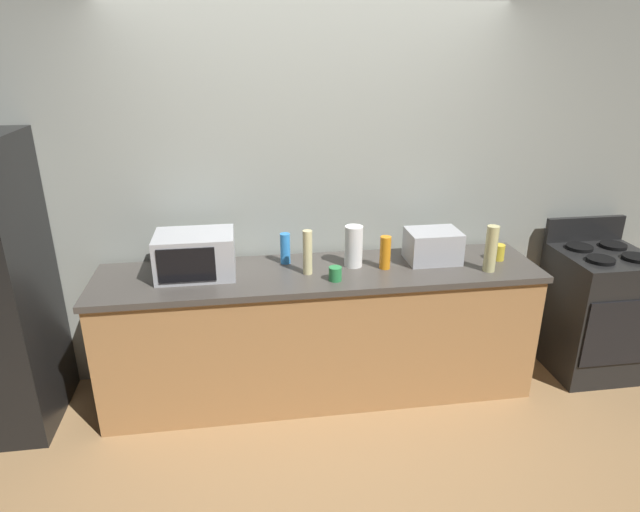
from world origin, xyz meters
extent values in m
plane|color=#A87F51|center=(0.00, 0.00, 0.00)|extent=(8.00, 8.00, 0.00)
cube|color=#9EA399|center=(0.00, 0.81, 1.35)|extent=(6.40, 0.10, 2.70)
cube|color=#B27F4C|center=(0.00, 0.40, 0.43)|extent=(2.80, 0.60, 0.86)
cube|color=#47423D|center=(0.00, 0.40, 0.88)|extent=(2.84, 0.64, 0.04)
cube|color=black|center=(2.00, 0.40, 0.45)|extent=(0.60, 0.60, 0.90)
cube|color=black|center=(2.00, 0.10, 0.45)|extent=(0.55, 0.02, 0.48)
cube|color=black|center=(2.00, 0.68, 0.99)|extent=(0.60, 0.04, 0.18)
cylinder|color=black|center=(1.87, 0.28, 0.91)|extent=(0.18, 0.18, 0.02)
cylinder|color=black|center=(2.13, 0.28, 0.91)|extent=(0.18, 0.18, 0.02)
cylinder|color=black|center=(1.87, 0.52, 0.91)|extent=(0.18, 0.18, 0.02)
cylinder|color=black|center=(2.13, 0.52, 0.91)|extent=(0.18, 0.18, 0.02)
cube|color=#B7BABF|center=(-0.77, 0.45, 1.04)|extent=(0.48, 0.34, 0.27)
cube|color=black|center=(-0.81, 0.28, 1.04)|extent=(0.34, 0.01, 0.21)
cube|color=#B7BABF|center=(0.76, 0.46, 1.01)|extent=(0.34, 0.26, 0.21)
cylinder|color=white|center=(0.23, 0.45, 1.04)|extent=(0.12, 0.12, 0.27)
cylinder|color=beige|center=(1.06, 0.24, 1.05)|extent=(0.08, 0.08, 0.30)
cylinder|color=#338CE5|center=(-0.21, 0.56, 1.00)|extent=(0.07, 0.07, 0.20)
cylinder|color=beige|center=(-0.08, 0.37, 1.04)|extent=(0.06, 0.06, 0.28)
cylinder|color=orange|center=(0.42, 0.38, 1.01)|extent=(0.07, 0.07, 0.22)
cylinder|color=yellow|center=(1.21, 0.41, 0.95)|extent=(0.08, 0.08, 0.11)
cylinder|color=#2D8C47|center=(0.07, 0.24, 0.94)|extent=(0.08, 0.08, 0.09)
camera|label=1|loc=(-0.46, -2.74, 2.24)|focal=30.29mm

